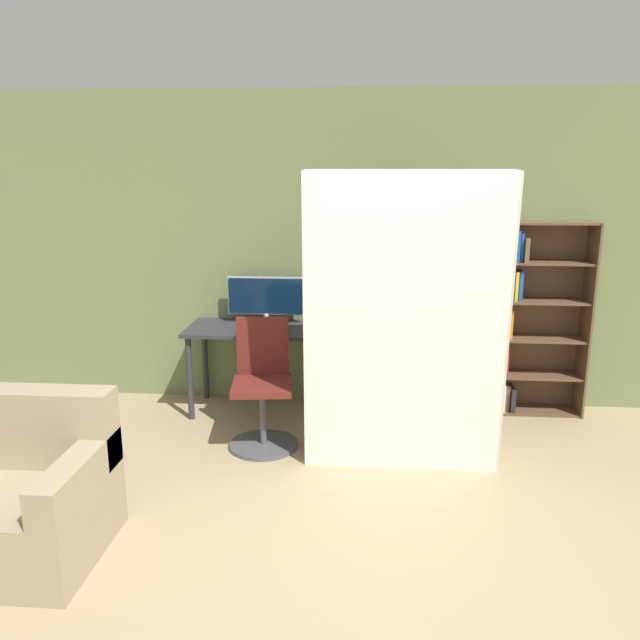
% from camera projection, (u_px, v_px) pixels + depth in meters
% --- Properties ---
extents(ground_plane, '(16.00, 16.00, 0.00)m').
position_uv_depth(ground_plane, '(370.00, 610.00, 2.98)').
color(ground_plane, '#9E8966').
extents(wall_back, '(8.00, 0.06, 2.70)m').
position_uv_depth(wall_back, '(374.00, 252.00, 5.39)').
color(wall_back, '#6B7A4C').
rests_on(wall_back, ground).
extents(desk, '(1.26, 0.61, 0.75)m').
position_uv_depth(desk, '(262.00, 339.00, 5.30)').
color(desk, '#2D2D33').
rests_on(desk, ground).
extents(monitor, '(0.67, 0.24, 0.40)m').
position_uv_depth(monitor, '(266.00, 299.00, 5.39)').
color(monitor, '#B7B7BC').
rests_on(monitor, desk).
extents(office_chair, '(0.52, 0.52, 0.96)m').
position_uv_depth(office_chair, '(263.00, 394.00, 4.69)').
color(office_chair, '#4C4C51').
rests_on(office_chair, ground).
extents(bookshelf, '(0.81, 0.31, 1.64)m').
position_uv_depth(bookshelf, '(525.00, 318.00, 5.27)').
color(bookshelf, brown).
rests_on(bookshelf, ground).
extents(mattress_near, '(1.35, 0.33, 2.05)m').
position_uv_depth(mattress_near, '(405.00, 325.00, 4.20)').
color(mattress_near, silver).
rests_on(mattress_near, ground).
extents(mattress_far, '(1.35, 0.27, 2.05)m').
position_uv_depth(mattress_far, '(403.00, 317.00, 4.44)').
color(mattress_far, silver).
rests_on(mattress_far, ground).
extents(armchair, '(0.85, 0.80, 0.85)m').
position_uv_depth(armchair, '(24.00, 497.00, 3.38)').
color(armchair, gray).
rests_on(armchair, ground).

